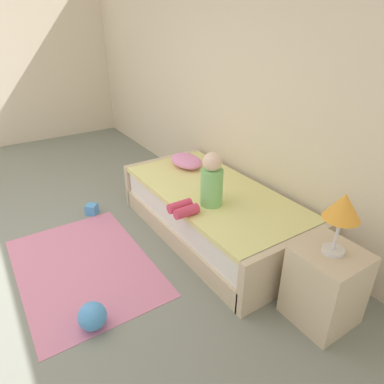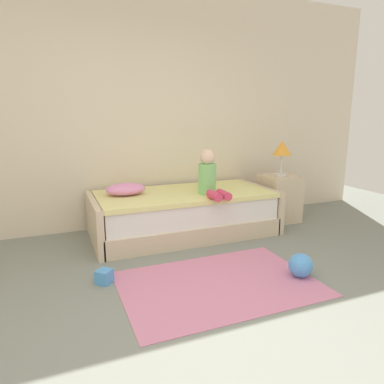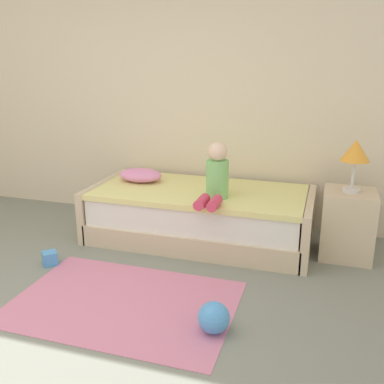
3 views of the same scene
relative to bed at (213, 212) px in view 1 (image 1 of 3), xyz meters
name	(u,v)px [view 1 (image 1 of 3)]	position (x,y,z in m)	size (l,w,h in m)	color
wall_rear	(229,76)	(-0.59, 0.60, 1.20)	(7.20, 0.10, 2.90)	beige
bed	(213,212)	(0.00, 0.00, 0.00)	(2.11, 1.00, 0.50)	beige
nightstand	(325,286)	(1.35, 0.02, 0.05)	(0.44, 0.44, 0.60)	beige
table_lamp	(343,209)	(1.35, 0.02, 0.69)	(0.24, 0.24, 0.45)	silver
child_figure	(207,185)	(0.21, -0.23, 0.46)	(0.20, 0.51, 0.50)	#7FC672
pillow	(186,161)	(-0.65, 0.10, 0.32)	(0.44, 0.30, 0.13)	#EA8CC6
toy_ball	(92,316)	(0.52, -1.45, -0.14)	(0.21, 0.21, 0.21)	#4C99E5
area_rug	(84,266)	(-0.19, -1.30, -0.24)	(1.60, 1.10, 0.01)	pink
toy_block	(92,209)	(-1.06, -0.93, -0.19)	(0.12, 0.12, 0.12)	#4C99E5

